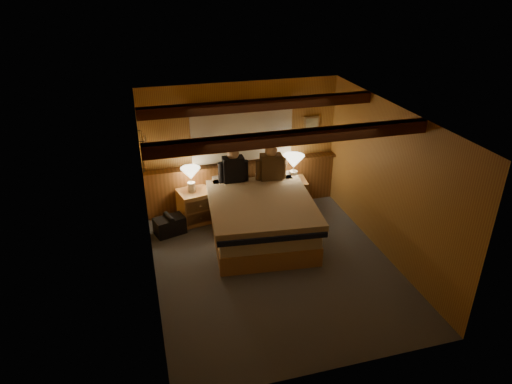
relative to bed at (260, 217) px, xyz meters
name	(u,v)px	position (x,y,z in m)	size (l,w,h in m)	color
floor	(275,266)	(-0.02, -0.91, -0.38)	(4.20, 4.20, 0.00)	#484D55
ceiling	(278,116)	(-0.02, -0.91, 2.02)	(4.20, 4.20, 0.00)	#B68E44
wall_back	(241,147)	(-0.02, 1.19, 0.82)	(3.60, 3.60, 0.00)	gold
wall_left	(148,214)	(-1.82, -0.91, 0.82)	(4.20, 4.20, 0.00)	gold
wall_right	(389,183)	(1.78, -0.91, 0.82)	(4.20, 4.20, 0.00)	gold
wall_front	(338,286)	(-0.02, -3.01, 0.82)	(3.60, 3.60, 0.00)	gold
wainscot	(243,184)	(-0.02, 1.13, 0.10)	(3.60, 0.23, 0.94)	brown
curtain_window	(242,132)	(-0.02, 1.12, 1.14)	(2.18, 0.09, 1.11)	#412010
ceiling_beams	(275,119)	(-0.02, -0.76, 1.93)	(3.60, 1.65, 0.16)	#412010
coat_rail	(144,141)	(-1.74, 0.67, 1.28)	(0.05, 0.55, 0.24)	white
framed_print	(312,123)	(1.33, 1.17, 1.17)	(0.30, 0.04, 0.25)	tan
bed	(260,217)	(0.00, 0.00, 0.00)	(1.87, 2.31, 0.74)	tan
nightstand_left	(195,206)	(-0.98, 0.82, -0.08)	(0.64, 0.60, 0.60)	tan
nightstand_right	(291,194)	(0.84, 0.82, -0.09)	(0.60, 0.55, 0.60)	tan
lamp_left	(191,175)	(-1.02, 0.84, 0.53)	(0.34, 0.34, 0.45)	white
lamp_right	(294,163)	(0.86, 0.79, 0.57)	(0.38, 0.38, 0.50)	white
person_left	(233,168)	(-0.28, 0.78, 0.61)	(0.54, 0.22, 0.66)	black
person_right	(271,165)	(0.39, 0.69, 0.62)	(0.55, 0.25, 0.67)	#49341D
duffel_bag	(170,225)	(-1.48, 0.51, -0.22)	(0.57, 0.44, 0.37)	black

